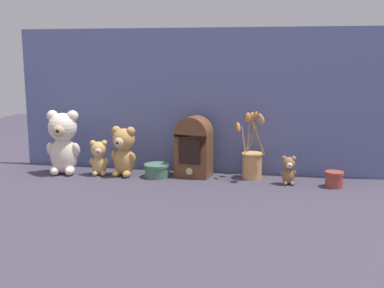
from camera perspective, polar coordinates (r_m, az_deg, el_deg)
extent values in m
plane|color=#3D3847|center=(2.10, -0.10, -4.23)|extent=(4.00, 4.00, 0.00)
cube|color=slate|center=(2.20, 0.72, 5.12)|extent=(1.71, 0.02, 0.65)
ellipsoid|color=beige|center=(2.27, -14.89, -1.30)|extent=(0.14, 0.12, 0.17)
sphere|color=beige|center=(2.25, -15.04, 1.96)|extent=(0.13, 0.13, 0.13)
sphere|color=#D1B289|center=(2.20, -15.43, 1.57)|extent=(0.06, 0.06, 0.06)
sphere|color=black|center=(2.18, -15.65, 1.49)|extent=(0.02, 0.02, 0.02)
sphere|color=beige|center=(2.22, -13.97, 3.24)|extent=(0.05, 0.05, 0.05)
sphere|color=beige|center=(2.25, -16.23, 3.22)|extent=(0.05, 0.05, 0.05)
ellipsoid|color=beige|center=(2.23, -13.58, -0.64)|extent=(0.04, 0.06, 0.08)
ellipsoid|color=beige|center=(2.27, -16.40, -0.60)|extent=(0.04, 0.06, 0.08)
ellipsoid|color=beige|center=(2.24, -14.28, -3.09)|extent=(0.05, 0.07, 0.04)
ellipsoid|color=beige|center=(2.26, -15.92, -3.04)|extent=(0.05, 0.07, 0.04)
ellipsoid|color=tan|center=(2.17, -8.04, -2.07)|extent=(0.11, 0.09, 0.13)
sphere|color=tan|center=(2.15, -8.10, 0.54)|extent=(0.10, 0.10, 0.10)
sphere|color=#D1B289|center=(2.12, -8.57, 0.22)|extent=(0.05, 0.05, 0.05)
sphere|color=black|center=(2.11, -8.83, 0.15)|extent=(0.01, 0.01, 0.01)
sphere|color=tan|center=(2.13, -7.28, 1.51)|extent=(0.04, 0.04, 0.04)
sphere|color=tan|center=(2.16, -8.97, 1.61)|extent=(0.04, 0.04, 0.04)
ellipsoid|color=tan|center=(2.14, -7.08, -1.61)|extent=(0.03, 0.05, 0.06)
ellipsoid|color=tan|center=(2.18, -9.19, -1.44)|extent=(0.03, 0.05, 0.06)
ellipsoid|color=tan|center=(2.15, -7.74, -3.54)|extent=(0.04, 0.06, 0.03)
ellipsoid|color=tan|center=(2.17, -8.96, -3.42)|extent=(0.04, 0.06, 0.03)
ellipsoid|color=tan|center=(2.21, -10.93, -2.44)|extent=(0.08, 0.07, 0.09)
sphere|color=tan|center=(2.20, -10.99, -0.62)|extent=(0.07, 0.07, 0.07)
sphere|color=#D1B289|center=(2.17, -11.06, -0.87)|extent=(0.03, 0.03, 0.03)
sphere|color=black|center=(2.16, -11.11, -0.93)|extent=(0.01, 0.01, 0.01)
sphere|color=tan|center=(2.19, -10.35, 0.09)|extent=(0.03, 0.03, 0.03)
sphere|color=tan|center=(2.19, -11.68, 0.07)|extent=(0.03, 0.03, 0.03)
ellipsoid|color=tan|center=(2.20, -10.12, -2.06)|extent=(0.03, 0.04, 0.04)
ellipsoid|color=tan|center=(2.21, -11.78, -2.07)|extent=(0.03, 0.04, 0.04)
ellipsoid|color=tan|center=(2.20, -10.47, -3.44)|extent=(0.03, 0.04, 0.02)
ellipsoid|color=tan|center=(2.20, -11.43, -3.44)|extent=(0.03, 0.04, 0.02)
ellipsoid|color=olive|center=(2.06, 11.33, -3.76)|extent=(0.06, 0.05, 0.07)
sphere|color=olive|center=(2.04, 11.39, -2.28)|extent=(0.05, 0.05, 0.05)
sphere|color=beige|center=(2.02, 11.47, -2.49)|extent=(0.03, 0.03, 0.03)
sphere|color=black|center=(2.01, 11.52, -2.55)|extent=(0.01, 0.01, 0.01)
sphere|color=olive|center=(2.04, 11.95, -1.70)|extent=(0.02, 0.02, 0.02)
sphere|color=olive|center=(2.04, 10.87, -1.70)|extent=(0.02, 0.02, 0.02)
ellipsoid|color=olive|center=(2.05, 12.04, -3.45)|extent=(0.02, 0.03, 0.03)
ellipsoid|color=olive|center=(2.04, 10.68, -3.46)|extent=(0.02, 0.03, 0.03)
ellipsoid|color=olive|center=(2.05, 11.76, -4.58)|extent=(0.02, 0.03, 0.02)
ellipsoid|color=olive|center=(2.04, 10.98, -4.58)|extent=(0.02, 0.03, 0.02)
cylinder|color=tan|center=(2.13, 7.13, -2.54)|extent=(0.09, 0.09, 0.11)
torus|color=tan|center=(2.12, 7.16, -1.17)|extent=(0.10, 0.10, 0.01)
cylinder|color=#9E7542|center=(2.14, 7.05, 1.15)|extent=(0.06, 0.02, 0.15)
ellipsoid|color=tan|center=(2.16, 7.00, 3.21)|extent=(0.04, 0.03, 0.05)
cylinder|color=#9E7542|center=(2.14, 7.37, 1.21)|extent=(0.05, 0.01, 0.16)
ellipsoid|color=orange|center=(2.15, 7.51, 3.33)|extent=(0.03, 0.02, 0.05)
cylinder|color=#9E7542|center=(2.05, 7.76, 0.89)|extent=(0.07, 0.04, 0.16)
ellipsoid|color=tan|center=(2.01, 8.21, 2.99)|extent=(0.04, 0.03, 0.05)
cylinder|color=#9E7542|center=(2.11, 6.71, 1.08)|extent=(0.01, 0.02, 0.15)
ellipsoid|color=orange|center=(2.11, 6.63, 3.14)|extent=(0.03, 0.03, 0.05)
cylinder|color=#9E7542|center=(2.06, 7.81, 0.83)|extent=(0.05, 0.04, 0.16)
ellipsoid|color=gold|center=(2.03, 8.24, 2.86)|extent=(0.04, 0.04, 0.05)
cylinder|color=#9E7542|center=(2.09, 6.13, 0.46)|extent=(0.03, 0.05, 0.12)
ellipsoid|color=orange|center=(2.07, 5.51, 2.01)|extent=(0.03, 0.04, 0.05)
cube|color=brown|center=(2.13, 0.17, -1.32)|extent=(0.17, 0.12, 0.19)
cylinder|color=brown|center=(2.12, 0.17, 1.25)|extent=(0.17, 0.12, 0.15)
cube|color=black|center=(2.08, -0.32, -0.96)|extent=(0.10, 0.02, 0.11)
cylinder|color=#D6BC7A|center=(2.10, -0.32, -3.24)|extent=(0.03, 0.01, 0.03)
cylinder|color=#993D33|center=(2.06, 16.48, -4.20)|extent=(0.07, 0.07, 0.05)
cylinder|color=#993D33|center=(2.05, 16.53, -3.32)|extent=(0.08, 0.08, 0.01)
cylinder|color=#47705B|center=(2.14, -4.18, -3.29)|extent=(0.11, 0.11, 0.05)
cylinder|color=#47705B|center=(2.14, -4.19, -2.53)|extent=(0.11, 0.11, 0.01)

